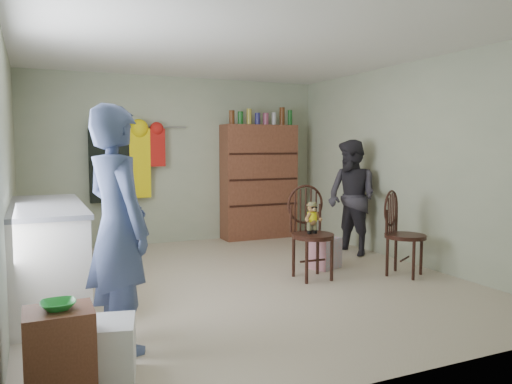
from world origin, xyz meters
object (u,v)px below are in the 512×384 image
chair_front (310,226)px  dresser (259,181)px  counter (47,254)px  chair_far (400,230)px

chair_front → dresser: dresser is taller
counter → chair_front: bearing=-3.6°
chair_far → counter: bearing=141.0°
counter → chair_far: size_ratio=1.92×
counter → chair_front: size_ratio=1.80×
chair_front → chair_far: (1.00, -0.31, -0.06)m
chair_far → dresser: size_ratio=0.47×
chair_front → counter: bearing=178.7°
counter → dresser: bearing=35.7°
chair_far → dresser: dresser is taller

